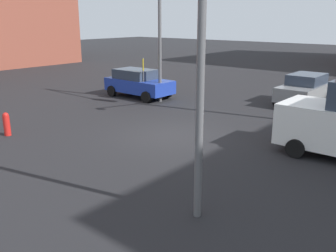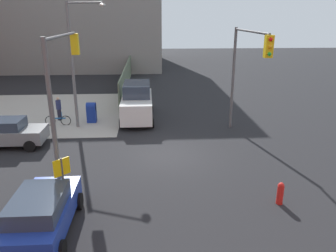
{
  "view_description": "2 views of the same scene",
  "coord_description": "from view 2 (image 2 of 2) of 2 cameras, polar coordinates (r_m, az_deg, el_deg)",
  "views": [
    {
      "loc": [
        9.06,
        -11.04,
        4.49
      ],
      "look_at": [
        1.47,
        -1.96,
        1.09
      ],
      "focal_mm": 40.0,
      "sensor_mm": 36.0,
      "label": 1
    },
    {
      "loc": [
        -16.18,
        0.95,
        7.18
      ],
      "look_at": [
        1.23,
        -0.09,
        1.28
      ],
      "focal_mm": 35.0,
      "sensor_mm": 36.0,
      "label": 2
    }
  ],
  "objects": [
    {
      "name": "sedan_gray",
      "position": [
        20.8,
        -25.99,
        -1.01
      ],
      "size": [
        2.02,
        3.89,
        1.62
      ],
      "color": "slate",
      "rests_on": "ground"
    },
    {
      "name": "traffic_signal_se_corner",
      "position": [
        19.24,
        13.28,
        10.73
      ],
      "size": [
        6.2,
        0.36,
        6.5
      ],
      "color": "#59595B",
      "rests_on": "ground"
    },
    {
      "name": "ground_plane",
      "position": [
        17.73,
        -0.07,
        -5.19
      ],
      "size": [
        120.0,
        120.0,
        0.0
      ],
      "primitive_type": "plane",
      "color": "black"
    },
    {
      "name": "street_lamp_corner",
      "position": [
        21.86,
        -15.63,
        11.52
      ],
      "size": [
        1.25,
        2.52,
        8.0
      ],
      "color": "slate",
      "rests_on": "ground"
    },
    {
      "name": "mailbox_blue",
      "position": [
        23.63,
        -13.18,
        2.44
      ],
      "size": [
        0.56,
        0.64,
        1.43
      ],
      "color": "navy",
      "rests_on": "ground"
    },
    {
      "name": "building_loft_east",
      "position": [
        53.21,
        -15.52,
        20.19
      ],
      "size": [
        20.0,
        24.0,
        18.3
      ],
      "color": "gray",
      "rests_on": "ground"
    },
    {
      "name": "coupe_blue",
      "position": [
        12.26,
        -21.06,
        -13.82
      ],
      "size": [
        4.15,
        2.02,
        1.62
      ],
      "color": "#1E389E",
      "rests_on": "ground"
    },
    {
      "name": "bicycle_leaning_on_fence",
      "position": [
        23.66,
        -18.59,
        0.91
      ],
      "size": [
        0.05,
        1.75,
        0.97
      ],
      "color": "black",
      "rests_on": "ground"
    },
    {
      "name": "sidewalk_corner",
      "position": [
        27.39,
        -20.41,
        2.32
      ],
      "size": [
        12.0,
        12.0,
        0.01
      ],
      "primitive_type": "cube",
      "color": "#ADA89E",
      "rests_on": "ground"
    },
    {
      "name": "fire_hydrant",
      "position": [
        14.01,
        18.97,
        -10.96
      ],
      "size": [
        0.26,
        0.26,
        0.94
      ],
      "color": "red",
      "rests_on": "ground"
    },
    {
      "name": "construction_fence",
      "position": [
        33.91,
        -7.27,
        8.39
      ],
      "size": [
        18.25,
        0.12,
        2.4
      ],
      "primitive_type": "cube",
      "color": "#607056",
      "rests_on": "ground"
    },
    {
      "name": "pedestrian_crossing",
      "position": [
        24.68,
        -18.49,
        2.94
      ],
      "size": [
        0.36,
        0.36,
        1.7
      ],
      "rotation": [
        0.0,
        0.0,
        4.49
      ],
      "color": "navy",
      "rests_on": "ground"
    },
    {
      "name": "warning_sign_two_way",
      "position": [
        12.52,
        -17.84,
        -8.54
      ],
      "size": [
        0.48,
        0.48,
        2.4
      ],
      "color": "#4C4C4C",
      "rests_on": "ground"
    },
    {
      "name": "van_white_delivery",
      "position": [
        23.64,
        -5.4,
        4.17
      ],
      "size": [
        5.4,
        2.32,
        2.62
      ],
      "color": "white",
      "rests_on": "ground"
    },
    {
      "name": "traffic_signal_nw_corner",
      "position": [
        14.37,
        -17.83,
        7.55
      ],
      "size": [
        5.3,
        0.36,
        6.5
      ],
      "color": "#59595B",
      "rests_on": "ground"
    }
  ]
}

